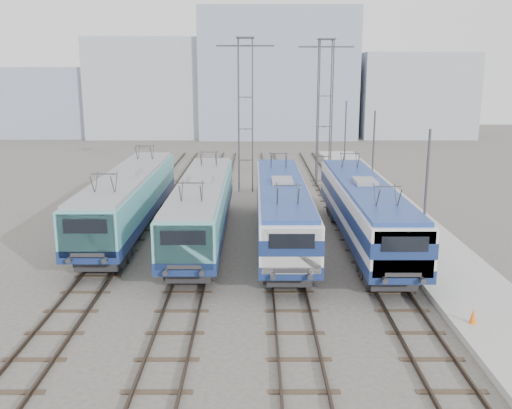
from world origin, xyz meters
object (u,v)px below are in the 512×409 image
object	(u,v)px
safety_cone	(473,316)
catenary_tower_east	(325,107)
locomotive_far_left	(129,197)
mast_mid	(373,164)
locomotive_far_right	(364,208)
mast_front	(425,205)
locomotive_center_right	(282,206)
locomotive_center_left	(202,205)
mast_rear	(345,142)
catenary_tower_west	(246,108)

from	to	relation	value
safety_cone	catenary_tower_east	bearing A→B (deg)	94.98
locomotive_far_left	catenary_tower_east	distance (m)	20.19
catenary_tower_east	mast_mid	size ratio (longest dim) A/B	1.71
locomotive_far_right	mast_front	distance (m)	5.27
catenary_tower_east	locomotive_far_left	bearing A→B (deg)	-132.25
locomotive_center_right	safety_cone	distance (m)	12.93
mast_mid	catenary_tower_east	bearing A→B (deg)	101.86
locomotive_center_left	mast_rear	xyz separation A→B (m)	(10.85, 18.35, 1.34)
mast_front	catenary_tower_west	bearing A→B (deg)	113.27
mast_front	safety_cone	world-z (taller)	mast_front
mast_mid	locomotive_center_right	bearing A→B (deg)	-132.95
locomotive_center_left	mast_front	xyz separation A→B (m)	(10.85, -5.65, 1.34)
locomotive_far_right	catenary_tower_east	bearing A→B (deg)	90.83
catenary_tower_east	catenary_tower_west	bearing A→B (deg)	-162.90
catenary_tower_east	mast_rear	size ratio (longest dim) A/B	1.71
locomotive_center_left	safety_cone	distance (m)	16.06
locomotive_far_left	safety_cone	xyz separation A→B (m)	(15.67, -13.20, -1.64)
catenary_tower_east	safety_cone	distance (m)	28.53
locomotive_center_left	mast_rear	size ratio (longest dim) A/B	2.47
locomotive_far_left	locomotive_center_left	size ratio (longest dim) A/B	1.03
locomotive_center_right	catenary_tower_west	distance (m)	15.63
catenary_tower_west	mast_front	distance (m)	22.00
locomotive_far_right	mast_rear	distance (m)	19.36
mast_mid	locomotive_far_left	bearing A→B (deg)	-163.37
catenary_tower_west	mast_rear	world-z (taller)	catenary_tower_west
catenary_tower_west	mast_front	world-z (taller)	catenary_tower_west
locomotive_center_right	mast_rear	xyz separation A→B (m)	(6.35, 18.82, 1.29)
locomotive_far_right	safety_cone	xyz separation A→B (m)	(2.17, -10.55, -1.63)
locomotive_center_left	mast_rear	bearing A→B (deg)	59.41
catenary_tower_west	mast_mid	xyz separation A→B (m)	(8.60, -8.00, -3.14)
locomotive_far_right	locomotive_far_left	bearing A→B (deg)	168.90
locomotive_center_right	catenary_tower_east	bearing A→B (deg)	75.82
locomotive_center_left	locomotive_center_right	xyz separation A→B (m)	(4.50, -0.47, 0.04)
locomotive_center_right	catenary_tower_west	size ratio (longest dim) A/B	1.44
locomotive_far_left	safety_cone	size ratio (longest dim) A/B	30.28
locomotive_center_right	safety_cone	xyz separation A→B (m)	(6.67, -10.96, -1.61)
locomotive_far_right	catenary_tower_west	world-z (taller)	catenary_tower_west
safety_cone	locomotive_far_right	bearing A→B (deg)	101.64
locomotive_center_left	safety_cone	world-z (taller)	locomotive_center_left
locomotive_far_left	catenary_tower_east	world-z (taller)	catenary_tower_east
catenary_tower_west	locomotive_far_right	bearing A→B (deg)	-66.10
safety_cone	catenary_tower_west	bearing A→B (deg)	109.09
mast_mid	mast_rear	size ratio (longest dim) A/B	1.00
locomotive_center_right	catenary_tower_west	xyz separation A→B (m)	(-2.25, 14.82, 4.43)
locomotive_center_left	catenary_tower_west	xyz separation A→B (m)	(2.25, 14.35, 4.48)
locomotive_far_left	locomotive_center_left	world-z (taller)	locomotive_far_left
catenary_tower_west	mast_rear	bearing A→B (deg)	24.94
catenary_tower_west	locomotive_center_right	bearing A→B (deg)	-81.37
mast_front	safety_cone	bearing A→B (deg)	-86.80
locomotive_center_right	mast_mid	world-z (taller)	mast_mid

